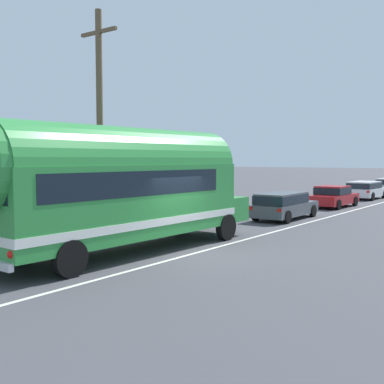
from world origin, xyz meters
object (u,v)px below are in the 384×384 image
car_second (333,196)px  painted_bus (115,184)px  utility_pole (100,123)px  car_third (365,189)px  car_lead (283,204)px

car_second → painted_bus: bearing=-90.4°
utility_pole → car_third: utility_pole is taller
car_second → car_third: same height
painted_bus → car_second: painted_bus is taller
utility_pole → painted_bus: size_ratio=0.72×
utility_pole → car_third: 25.34m
painted_bus → car_third: painted_bus is taller
car_second → car_third: (-0.17, 7.43, 0.06)m
utility_pole → car_second: 18.09m
car_second → car_third: 7.43m
car_second → car_third: bearing=91.3°
utility_pole → car_second: utility_pole is taller
car_lead → car_second: (-0.16, 7.50, -0.05)m
car_lead → car_third: same height
painted_bus → car_lead: (0.28, 11.53, -1.51)m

